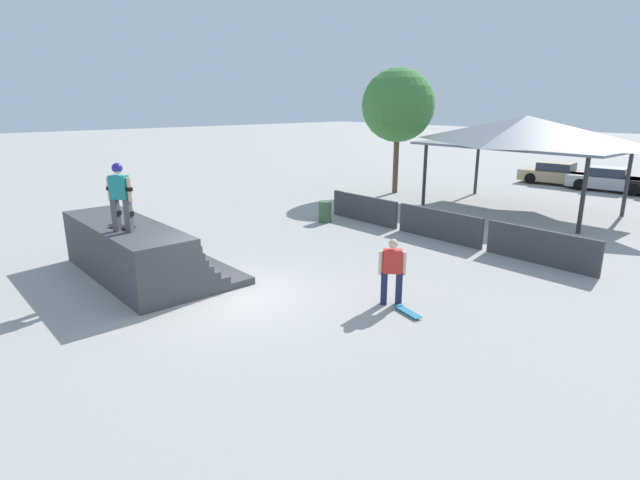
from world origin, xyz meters
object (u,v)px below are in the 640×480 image
at_px(skater_on_deck, 120,193).
at_px(trash_bin, 325,212).
at_px(tree_beside_pavilion, 398,106).
at_px(bystander_walking, 392,269).
at_px(skateboard_on_ground, 407,311).
at_px(parked_car_tan, 557,174).
at_px(skateboard_on_deck, 123,226).
at_px(parked_car_silver, 608,180).

xyz_separation_m(skater_on_deck, trash_bin, (-2.15, 8.76, -2.10)).
distance_m(skater_on_deck, tree_beside_pavilion, 16.82).
bearing_deg(skater_on_deck, bystander_walking, 5.55).
bearing_deg(skater_on_deck, trash_bin, 69.78).
height_order(bystander_walking, skateboard_on_ground, bystander_walking).
bearing_deg(parked_car_tan, skateboard_on_ground, -81.26).
height_order(skateboard_on_deck, tree_beside_pavilion, tree_beside_pavilion).
distance_m(skateboard_on_ground, trash_bin, 9.20).
bearing_deg(trash_bin, bystander_walking, -31.21).
bearing_deg(trash_bin, skateboard_on_deck, -78.09).
distance_m(skateboard_on_ground, tree_beside_pavilion, 16.47).
relative_size(skater_on_deck, parked_car_silver, 0.41).
relative_size(skateboard_on_deck, parked_car_tan, 0.20).
bearing_deg(trash_bin, tree_beside_pavilion, 109.40).
bearing_deg(bystander_walking, tree_beside_pavilion, -92.69).
bearing_deg(parked_car_tan, skateboard_on_deck, -97.45).
bearing_deg(tree_beside_pavilion, skater_on_deck, -73.63).
height_order(skater_on_deck, skateboard_on_deck, skater_on_deck).
xyz_separation_m(bystander_walking, skateboard_on_ground, (0.61, -0.14, -0.84)).
xyz_separation_m(tree_beside_pavilion, trash_bin, (2.56, -7.26, -4.07)).
bearing_deg(parked_car_silver, parked_car_tan, 168.55).
xyz_separation_m(skateboard_on_deck, trash_bin, (-1.83, 8.67, -1.16)).
xyz_separation_m(trash_bin, parked_car_silver, (4.71, 16.37, 0.18)).
bearing_deg(skater_on_deck, tree_beside_pavilion, 72.37).
distance_m(tree_beside_pavilion, parked_car_tan, 10.97).
bearing_deg(skateboard_on_ground, skateboard_on_deck, 46.65).
relative_size(skateboard_on_ground, tree_beside_pavilion, 0.13).
bearing_deg(bystander_walking, skateboard_on_ground, 124.29).
bearing_deg(skater_on_deck, skateboard_on_deck, 130.94).
xyz_separation_m(skateboard_on_deck, parked_car_tan, (0.02, 25.20, -0.98)).
relative_size(skater_on_deck, parked_car_tan, 0.41).
bearing_deg(bystander_walking, parked_car_silver, -125.66).
bearing_deg(skateboard_on_deck, skateboard_on_ground, 13.51).
height_order(skateboard_on_ground, parked_car_silver, parked_car_silver).
bearing_deg(parked_car_silver, tree_beside_pavilion, -136.79).
relative_size(bystander_walking, parked_car_silver, 0.39).
relative_size(skater_on_deck, bystander_walking, 1.07).
relative_size(skateboard_on_deck, parked_car_silver, 0.20).
bearing_deg(trash_bin, skateboard_on_ground, -29.99).
distance_m(bystander_walking, parked_car_tan, 21.70).
distance_m(skateboard_on_deck, skateboard_on_ground, 7.52).
height_order(skater_on_deck, tree_beside_pavilion, tree_beside_pavilion).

